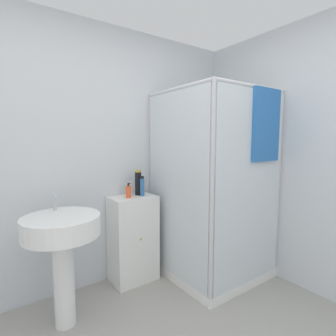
{
  "coord_description": "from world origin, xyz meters",
  "views": [
    {
      "loc": [
        -0.76,
        -0.75,
        1.41
      ],
      "look_at": [
        0.56,
        1.11,
        1.17
      ],
      "focal_mm": 28.0,
      "sensor_mm": 36.0,
      "label": 1
    }
  ],
  "objects_px": {
    "sink": "(62,240)",
    "lotion_bottle_white": "(130,190)",
    "shampoo_bottle_tall_black": "(138,183)",
    "shampoo_bottle_blue": "(142,186)",
    "soap_dispenser": "(128,192)"
  },
  "relations": [
    {
      "from": "shampoo_bottle_tall_black",
      "to": "shampoo_bottle_blue",
      "type": "relative_size",
      "value": 1.29
    },
    {
      "from": "sink",
      "to": "lotion_bottle_white",
      "type": "relative_size",
      "value": 6.69
    },
    {
      "from": "soap_dispenser",
      "to": "shampoo_bottle_blue",
      "type": "height_order",
      "value": "shampoo_bottle_blue"
    },
    {
      "from": "soap_dispenser",
      "to": "lotion_bottle_white",
      "type": "xyz_separation_m",
      "value": [
        0.06,
        0.09,
        0.0
      ]
    },
    {
      "from": "soap_dispenser",
      "to": "shampoo_bottle_tall_black",
      "type": "distance_m",
      "value": 0.17
    },
    {
      "from": "shampoo_bottle_blue",
      "to": "sink",
      "type": "bearing_deg",
      "value": -163.05
    },
    {
      "from": "soap_dispenser",
      "to": "shampoo_bottle_blue",
      "type": "distance_m",
      "value": 0.16
    },
    {
      "from": "sink",
      "to": "shampoo_bottle_tall_black",
      "type": "distance_m",
      "value": 0.93
    },
    {
      "from": "sink",
      "to": "soap_dispenser",
      "type": "distance_m",
      "value": 0.76
    },
    {
      "from": "soap_dispenser",
      "to": "shampoo_bottle_tall_black",
      "type": "relative_size",
      "value": 0.58
    },
    {
      "from": "sink",
      "to": "shampoo_bottle_tall_black",
      "type": "bearing_deg",
      "value": 21.12
    },
    {
      "from": "shampoo_bottle_tall_black",
      "to": "lotion_bottle_white",
      "type": "height_order",
      "value": "shampoo_bottle_tall_black"
    },
    {
      "from": "sink",
      "to": "lotion_bottle_white",
      "type": "xyz_separation_m",
      "value": [
        0.74,
        0.33,
        0.25
      ]
    },
    {
      "from": "shampoo_bottle_tall_black",
      "to": "shampoo_bottle_blue",
      "type": "bearing_deg",
      "value": -81.26
    },
    {
      "from": "shampoo_bottle_blue",
      "to": "shampoo_bottle_tall_black",
      "type": "bearing_deg",
      "value": 98.74
    }
  ]
}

